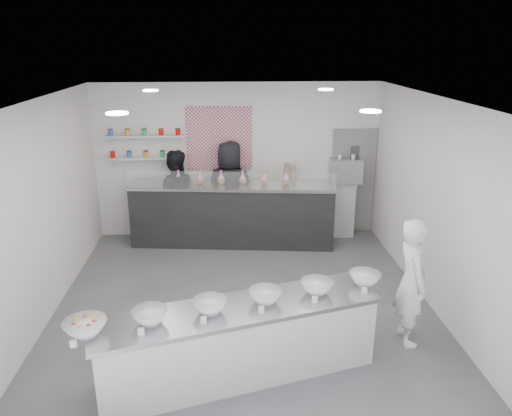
% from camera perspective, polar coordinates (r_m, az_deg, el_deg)
% --- Properties ---
extents(floor, '(6.00, 6.00, 0.00)m').
position_cam_1_polar(floor, '(7.53, -1.36, -11.08)').
color(floor, '#515156').
rests_on(floor, ground).
extents(ceiling, '(6.00, 6.00, 0.00)m').
position_cam_1_polar(ceiling, '(6.58, -1.56, 12.23)').
color(ceiling, white).
rests_on(ceiling, floor).
extents(back_wall, '(5.50, 0.00, 5.50)m').
position_cam_1_polar(back_wall, '(9.80, -2.09, 5.44)').
color(back_wall, white).
rests_on(back_wall, floor).
extents(left_wall, '(0.00, 6.00, 6.00)m').
position_cam_1_polar(left_wall, '(7.36, -23.38, -0.62)').
color(left_wall, white).
rests_on(left_wall, floor).
extents(right_wall, '(0.00, 6.00, 6.00)m').
position_cam_1_polar(right_wall, '(7.52, 19.98, 0.20)').
color(right_wall, white).
rests_on(right_wall, floor).
extents(back_door, '(0.88, 0.04, 2.10)m').
position_cam_1_polar(back_door, '(10.20, 10.99, 3.02)').
color(back_door, gray).
rests_on(back_door, floor).
extents(pattern_panel, '(1.25, 0.03, 1.20)m').
position_cam_1_polar(pattern_panel, '(9.68, -4.21, 7.96)').
color(pattern_panel, '#A12647').
rests_on(pattern_panel, back_wall).
extents(jar_shelf_lower, '(1.45, 0.22, 0.04)m').
position_cam_1_polar(jar_shelf_lower, '(9.80, -12.42, 5.61)').
color(jar_shelf_lower, silver).
rests_on(jar_shelf_lower, back_wall).
extents(jar_shelf_upper, '(1.45, 0.22, 0.04)m').
position_cam_1_polar(jar_shelf_upper, '(9.71, -12.59, 8.03)').
color(jar_shelf_upper, silver).
rests_on(jar_shelf_upper, back_wall).
extents(preserve_jars, '(1.45, 0.10, 0.56)m').
position_cam_1_polar(preserve_jars, '(9.72, -12.55, 7.19)').
color(preserve_jars, '#F80500').
rests_on(preserve_jars, jar_shelf_lower).
extents(downlight_0, '(0.24, 0.24, 0.02)m').
position_cam_1_polar(downlight_0, '(5.71, -15.61, 10.39)').
color(downlight_0, white).
rests_on(downlight_0, ceiling).
extents(downlight_1, '(0.24, 0.24, 0.02)m').
position_cam_1_polar(downlight_1, '(5.82, 12.96, 10.74)').
color(downlight_1, white).
rests_on(downlight_1, ceiling).
extents(downlight_2, '(0.24, 0.24, 0.02)m').
position_cam_1_polar(downlight_2, '(8.26, -11.97, 13.01)').
color(downlight_2, white).
rests_on(downlight_2, ceiling).
extents(downlight_3, '(0.24, 0.24, 0.02)m').
position_cam_1_polar(downlight_3, '(8.33, 7.98, 13.27)').
color(downlight_3, white).
rests_on(downlight_3, ceiling).
extents(prep_counter, '(3.36, 1.63, 0.89)m').
position_cam_1_polar(prep_counter, '(5.93, -2.00, -15.02)').
color(prep_counter, beige).
rests_on(prep_counter, floor).
extents(back_bar, '(3.89, 1.11, 1.19)m').
position_cam_1_polar(back_bar, '(9.48, -2.70, -0.74)').
color(back_bar, black).
rests_on(back_bar, floor).
extents(sneeze_guard, '(3.76, 0.42, 0.32)m').
position_cam_1_polar(sneeze_guard, '(8.93, -2.97, 3.14)').
color(sneeze_guard, white).
rests_on(sneeze_guard, back_bar).
extents(espresso_ledge, '(1.47, 0.47, 1.09)m').
position_cam_1_polar(espresso_ledge, '(10.01, 6.91, -0.09)').
color(espresso_ledge, beige).
rests_on(espresso_ledge, floor).
extents(espresso_machine, '(0.59, 0.41, 0.45)m').
position_cam_1_polar(espresso_machine, '(9.90, 10.23, 4.21)').
color(espresso_machine, '#93969E').
rests_on(espresso_machine, espresso_ledge).
extents(cup_stacks, '(0.24, 0.24, 0.37)m').
position_cam_1_polar(cup_stacks, '(9.71, 3.89, 3.93)').
color(cup_stacks, tan).
rests_on(cup_stacks, espresso_ledge).
extents(prep_bowls, '(3.63, 1.49, 0.15)m').
position_cam_1_polar(prep_bowls, '(5.66, -2.06, -10.60)').
color(prep_bowls, white).
rests_on(prep_bowls, prep_counter).
extents(label_cards, '(3.31, 0.04, 0.07)m').
position_cam_1_polar(label_cards, '(5.25, -3.52, -13.65)').
color(label_cards, white).
rests_on(label_cards, prep_counter).
extents(cookie_bags, '(2.14, 0.37, 0.26)m').
position_cam_1_polar(cookie_bags, '(9.26, -2.77, 3.50)').
color(cookie_bags, '#FF9BE3').
rests_on(cookie_bags, back_bar).
extents(woman_prep, '(0.41, 0.61, 1.67)m').
position_cam_1_polar(woman_prep, '(6.66, 17.33, -8.06)').
color(woman_prep, white).
rests_on(woman_prep, floor).
extents(staff_left, '(0.87, 0.68, 1.79)m').
position_cam_1_polar(staff_left, '(9.67, -9.19, 1.32)').
color(staff_left, black).
rests_on(staff_left, floor).
extents(staff_right, '(1.06, 0.81, 1.96)m').
position_cam_1_polar(staff_right, '(9.59, -2.99, 1.91)').
color(staff_right, black).
rests_on(staff_right, floor).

